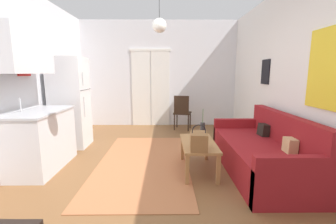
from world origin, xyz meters
TOP-DOWN VIEW (x-y plane):
  - ground_plane at (0.00, 0.00)m, footprint 4.81×7.23m
  - wall_back at (-0.01, 3.36)m, footprint 4.41×0.13m
  - wall_right at (2.15, -0.00)m, footprint 0.12×6.83m
  - area_rug at (-0.18, 0.55)m, footprint 1.44×2.82m
  - couch at (1.64, 0.19)m, footprint 0.90×2.03m
  - coffee_table at (0.67, 0.24)m, footprint 0.49×0.95m
  - bamboo_vase at (0.76, 0.45)m, footprint 0.08×0.08m
  - handbag at (0.63, -0.09)m, footprint 0.24×0.31m
  - refrigerator at (-1.70, 1.45)m, footprint 0.66×0.60m
  - kitchen_counter at (-1.74, 0.36)m, footprint 0.60×1.17m
  - accent_chair at (0.61, 2.74)m, footprint 0.50×0.49m
  - pendant_lamp_far at (0.07, 1.31)m, footprint 0.26×0.26m

SIDE VIEW (x-z plane):
  - ground_plane at x=0.00m, z-range -0.10..0.00m
  - area_rug at x=-0.18m, z-range 0.00..0.01m
  - couch at x=1.64m, z-range -0.16..0.72m
  - coffee_table at x=0.67m, z-range 0.16..0.61m
  - accent_chair at x=0.61m, z-range 0.05..0.94m
  - handbag at x=0.63m, z-range 0.39..0.74m
  - bamboo_vase at x=0.76m, z-range 0.34..0.81m
  - kitchen_counter at x=-1.74m, z-range -0.24..1.86m
  - refrigerator at x=-1.70m, z-range 0.00..1.76m
  - wall_back at x=-0.01m, z-range -0.01..2.84m
  - wall_right at x=2.15m, z-range 0.00..2.85m
  - pendant_lamp_far at x=0.07m, z-range 1.97..2.64m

